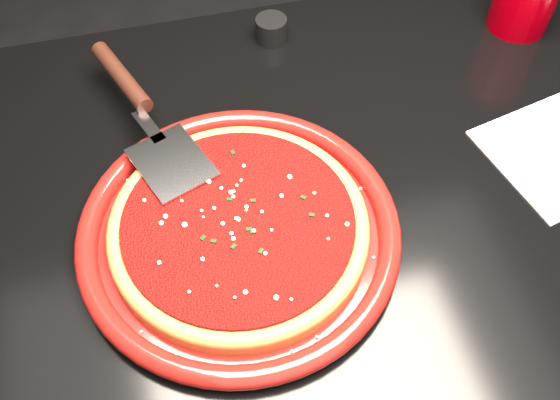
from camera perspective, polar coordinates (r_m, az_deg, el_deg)
The scene contains 11 objects.
floor at distance 1.51m, azimuth 4.86°, elevation -16.04°, with size 4.00×4.00×0.01m, color black.
table at distance 1.16m, azimuth 6.16°, elevation -9.65°, with size 1.20×0.80×0.75m, color black.
plate at distance 0.77m, azimuth -3.77°, elevation -2.85°, with size 0.40×0.40×0.03m, color maroon.
pizza_crust at distance 0.77m, azimuth -3.79°, elevation -2.67°, with size 0.32×0.32×0.02m, color brown.
pizza_crust_rim at distance 0.76m, azimuth -3.82°, elevation -2.34°, with size 0.32×0.32×0.02m, color brown.
pizza_sauce at distance 0.76m, azimuth -3.84°, elevation -2.10°, with size 0.28×0.28×0.01m, color maroon.
parmesan_dusting at distance 0.75m, azimuth -3.88°, elevation -1.76°, with size 0.27×0.27×0.01m, color #F8EDC1, non-canonical shape.
basil_flecks at distance 0.75m, azimuth -3.87°, elevation -1.81°, with size 0.25×0.25×0.00m, color black, non-canonical shape.
pizza_server at distance 0.87m, azimuth -12.19°, elevation 7.78°, with size 0.10×0.36×0.03m, color #B5B7BC, non-canonical shape.
napkin_a at distance 0.95m, azimuth 24.03°, elevation 3.89°, with size 0.18×0.18×0.00m, color white.
ramekin at distance 1.03m, azimuth -0.81°, elevation 15.34°, with size 0.05×0.05×0.04m, color black.
Camera 1 is at (-0.24, -0.46, 1.41)m, focal length 40.00 mm.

